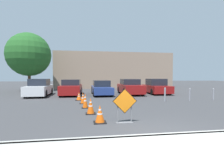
# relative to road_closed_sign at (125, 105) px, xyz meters

# --- Properties ---
(ground_plane) EXTENTS (96.00, 96.00, 0.00)m
(ground_plane) POSITION_rel_road_closed_sign_xyz_m (0.80, 8.20, -0.71)
(ground_plane) COLOR #3D3D3F
(sidewalk_strip) EXTENTS (26.65, 2.80, 0.14)m
(sidewalk_strip) POSITION_rel_road_closed_sign_xyz_m (0.80, -3.20, -0.64)
(sidewalk_strip) COLOR #ADAAA3
(sidewalk_strip) RESTS_ON ground_plane
(curb_lip) EXTENTS (26.65, 0.20, 0.14)m
(curb_lip) POSITION_rel_road_closed_sign_xyz_m (0.80, -1.80, -0.64)
(curb_lip) COLOR #ADAAA3
(curb_lip) RESTS_ON ground_plane
(road_closed_sign) EXTENTS (0.94, 0.20, 1.31)m
(road_closed_sign) POSITION_rel_road_closed_sign_xyz_m (0.00, 0.00, 0.00)
(road_closed_sign) COLOR black
(road_closed_sign) RESTS_ON ground_plane
(traffic_cone_nearest) EXTENTS (0.48, 0.48, 0.68)m
(traffic_cone_nearest) POSITION_rel_road_closed_sign_xyz_m (-0.93, 0.19, -0.38)
(traffic_cone_nearest) COLOR black
(traffic_cone_nearest) RESTS_ON ground_plane
(traffic_cone_second) EXTENTS (0.47, 0.47, 0.76)m
(traffic_cone_second) POSITION_rel_road_closed_sign_xyz_m (-1.23, 1.82, -0.34)
(traffic_cone_second) COLOR black
(traffic_cone_second) RESTS_ON ground_plane
(traffic_cone_third) EXTENTS (0.39, 0.39, 0.83)m
(traffic_cone_third) POSITION_rel_road_closed_sign_xyz_m (-1.48, 3.39, -0.30)
(traffic_cone_third) COLOR black
(traffic_cone_third) RESTS_ON ground_plane
(traffic_cone_fourth) EXTENTS (0.43, 0.43, 0.73)m
(traffic_cone_fourth) POSITION_rel_road_closed_sign_xyz_m (-1.63, 5.02, -0.35)
(traffic_cone_fourth) COLOR black
(traffic_cone_fourth) RESTS_ON ground_plane
(traffic_cone_fifth) EXTENTS (0.52, 0.52, 0.59)m
(traffic_cone_fifth) POSITION_rel_road_closed_sign_xyz_m (-1.94, 6.63, -0.42)
(traffic_cone_fifth) COLOR black
(traffic_cone_fifth) RESTS_ON ground_plane
(parked_car_nearest) EXTENTS (1.84, 4.45, 1.54)m
(parked_car_nearest) POSITION_rel_road_closed_sign_xyz_m (-5.57, 10.12, -0.00)
(parked_car_nearest) COLOR silver
(parked_car_nearest) RESTS_ON ground_plane
(parked_car_second) EXTENTS (1.93, 4.20, 1.47)m
(parked_car_second) POSITION_rel_road_closed_sign_xyz_m (-2.77, 10.31, -0.03)
(parked_car_second) COLOR maroon
(parked_car_second) RESTS_ON ground_plane
(parked_car_third) EXTENTS (1.82, 4.39, 1.38)m
(parked_car_third) POSITION_rel_road_closed_sign_xyz_m (0.04, 10.10, -0.07)
(parked_car_third) COLOR navy
(parked_car_third) RESTS_ON ground_plane
(parked_car_fourth) EXTENTS (1.91, 4.21, 1.50)m
(parked_car_fourth) POSITION_rel_road_closed_sign_xyz_m (2.85, 10.15, -0.01)
(parked_car_fourth) COLOR maroon
(parked_car_fourth) RESTS_ON ground_plane
(parked_car_fifth) EXTENTS (2.03, 4.09, 1.51)m
(parked_car_fifth) POSITION_rel_road_closed_sign_xyz_m (5.66, 10.41, -0.03)
(parked_car_fifth) COLOR maroon
(parked_car_fifth) RESTS_ON ground_plane
(bollard_nearest) EXTENTS (0.12, 0.12, 0.98)m
(bollard_nearest) POSITION_rel_road_closed_sign_xyz_m (4.06, 5.09, -0.19)
(bollard_nearest) COLOR gray
(bollard_nearest) RESTS_ON ground_plane
(bollard_second) EXTENTS (0.12, 0.12, 0.92)m
(bollard_second) POSITION_rel_road_closed_sign_xyz_m (5.95, 5.09, -0.23)
(bollard_second) COLOR gray
(bollard_second) RESTS_ON ground_plane
(bollard_third) EXTENTS (0.12, 0.12, 0.88)m
(bollard_third) POSITION_rel_road_closed_sign_xyz_m (7.84, 5.09, -0.24)
(bollard_third) COLOR gray
(bollard_third) RESTS_ON ground_plane
(building_facade_backdrop) EXTENTS (17.49, 5.00, 5.28)m
(building_facade_backdrop) POSITION_rel_road_closed_sign_xyz_m (2.90, 20.87, 1.93)
(building_facade_backdrop) COLOR gray
(building_facade_backdrop) RESTS_ON ground_plane
(street_tree_behind_lot) EXTENTS (4.99, 4.99, 6.78)m
(street_tree_behind_lot) POSITION_rel_road_closed_sign_xyz_m (-7.94, 15.20, 3.57)
(street_tree_behind_lot) COLOR #513823
(street_tree_behind_lot) RESTS_ON ground_plane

